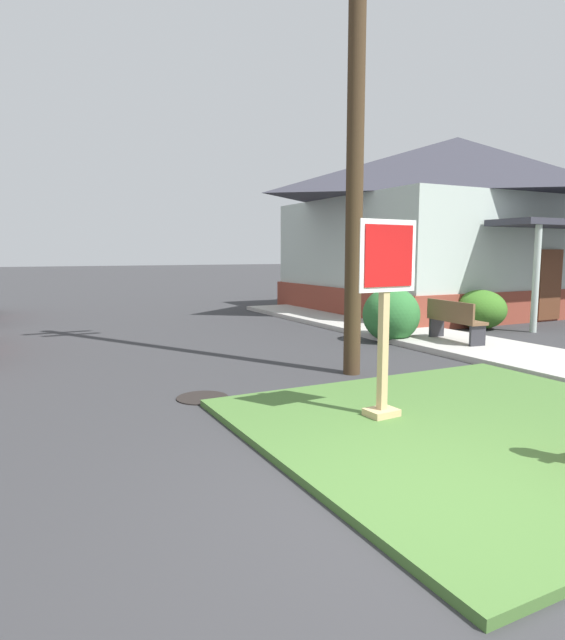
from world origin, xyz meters
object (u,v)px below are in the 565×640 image
at_px(stop_sign, 385,319).
at_px(utility_pole, 358,8).
at_px(manhole_cover, 202,398).
at_px(street_bench, 454,319).

xyz_separation_m(stop_sign, utility_pole, (1.12, 2.27, 4.39)).
relative_size(manhole_cover, utility_pole, 0.06).
xyz_separation_m(stop_sign, manhole_cover, (-1.52, 1.96, -1.20)).
bearing_deg(utility_pole, manhole_cover, -173.14).
distance_m(stop_sign, utility_pole, 5.07).
relative_size(stop_sign, utility_pole, 0.21).
distance_m(stop_sign, manhole_cover, 2.76).
xyz_separation_m(street_bench, utility_pole, (-3.31, -1.12, 5.02)).
bearing_deg(manhole_cover, street_bench, 13.55).
height_order(stop_sign, street_bench, stop_sign).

